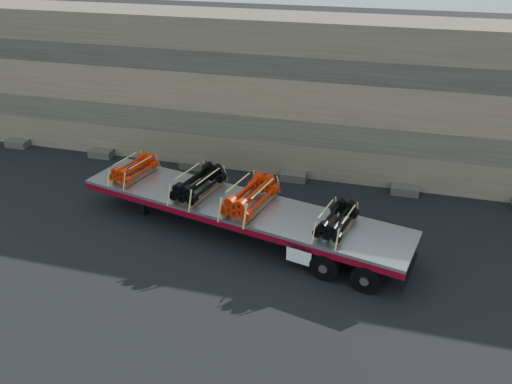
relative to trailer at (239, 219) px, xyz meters
The scene contains 7 objects.
ground 1.14m from the trailer, 161.84° to the left, with size 120.00×120.00×0.00m, color black.
rock_wall 7.42m from the trailer, 97.44° to the left, with size 44.00×3.00×7.00m, color #7A6B54.
trailer is the anchor object (origin of this frame).
bundle_front 5.03m from the trailer, 167.62° to the left, with size 0.98×1.96×0.70m, color red, non-canonical shape.
bundle_midfront 2.07m from the trailer, 167.62° to the left, with size 1.15×2.30×0.82m, color black, non-canonical shape.
bundle_midrear 1.19m from the trailer, 12.38° to the right, with size 1.22×2.45×0.87m, color red, non-canonical shape.
bundle_rear 3.94m from the trailer, 12.38° to the right, with size 0.98×1.96×0.70m, color black, non-canonical shape.
Camera 1 is at (5.77, -15.73, 10.55)m, focal length 35.00 mm.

